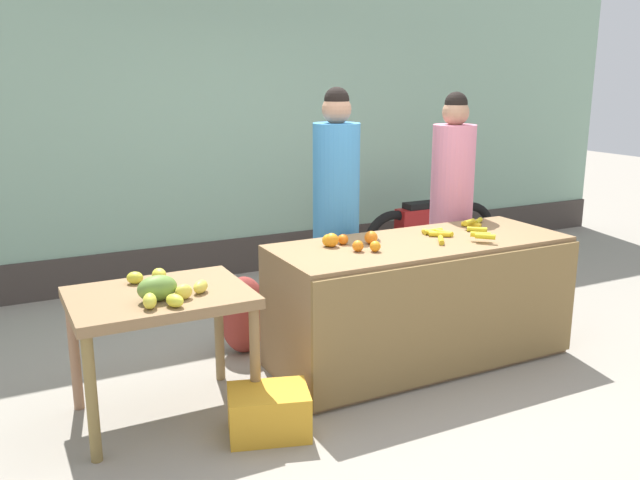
# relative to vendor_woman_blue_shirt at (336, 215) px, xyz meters

# --- Properties ---
(ground_plane) EXTENTS (24.00, 24.00, 0.00)m
(ground_plane) POSITION_rel_vendor_woman_blue_shirt_xyz_m (-0.10, -0.64, -0.94)
(ground_plane) COLOR gray
(market_wall_back) EXTENTS (9.57, 0.23, 3.28)m
(market_wall_back) POSITION_rel_vendor_woman_blue_shirt_xyz_m (-0.10, 2.00, 0.67)
(market_wall_back) COLOR #8CB299
(market_wall_back) RESTS_ON ground
(fruit_stall_counter) EXTENTS (2.05, 0.81, 0.85)m
(fruit_stall_counter) POSITION_rel_vendor_woman_blue_shirt_xyz_m (0.31, -0.65, -0.51)
(fruit_stall_counter) COLOR olive
(fruit_stall_counter) RESTS_ON ground
(side_table_wooden) EXTENTS (0.99, 0.73, 0.76)m
(side_table_wooden) POSITION_rel_vendor_woman_blue_shirt_xyz_m (-1.47, -0.64, -0.29)
(side_table_wooden) COLOR olive
(side_table_wooden) RESTS_ON ground
(banana_bunch_pile) EXTENTS (0.73, 0.62, 0.07)m
(banana_bunch_pile) POSITION_rel_vendor_woman_blue_shirt_xyz_m (0.65, -0.61, -0.06)
(banana_bunch_pile) COLOR gold
(banana_bunch_pile) RESTS_ON fruit_stall_counter
(orange_pile) EXTENTS (0.37, 0.33, 0.09)m
(orange_pile) POSITION_rel_vendor_woman_blue_shirt_xyz_m (-0.21, -0.56, -0.05)
(orange_pile) COLOR orange
(orange_pile) RESTS_ON fruit_stall_counter
(mango_papaya_pile) EXTENTS (0.43, 0.63, 0.14)m
(mango_papaya_pile) POSITION_rel_vendor_woman_blue_shirt_xyz_m (-1.48, -0.74, -0.13)
(mango_papaya_pile) COLOR yellow
(mango_papaya_pile) RESTS_ON side_table_wooden
(vendor_woman_blue_shirt) EXTENTS (0.34, 0.34, 1.86)m
(vendor_woman_blue_shirt) POSITION_rel_vendor_woman_blue_shirt_xyz_m (0.00, 0.00, 0.00)
(vendor_woman_blue_shirt) COLOR #33333D
(vendor_woman_blue_shirt) RESTS_ON ground
(vendor_woman_pink_shirt) EXTENTS (0.34, 0.34, 1.81)m
(vendor_woman_pink_shirt) POSITION_rel_vendor_woman_blue_shirt_xyz_m (1.05, -0.01, -0.02)
(vendor_woman_pink_shirt) COLOR #33333D
(vendor_woman_pink_shirt) RESTS_ON ground
(parked_motorcycle) EXTENTS (1.60, 0.18, 0.88)m
(parked_motorcycle) POSITION_rel_vendor_woman_blue_shirt_xyz_m (1.73, 1.16, -0.54)
(parked_motorcycle) COLOR black
(parked_motorcycle) RESTS_ON ground
(produce_crate) EXTENTS (0.51, 0.43, 0.26)m
(produce_crate) POSITION_rel_vendor_woman_blue_shirt_xyz_m (-1.02, -1.11, -0.81)
(produce_crate) COLOR gold
(produce_crate) RESTS_ON ground
(produce_sack) EXTENTS (0.42, 0.38, 0.56)m
(produce_sack) POSITION_rel_vendor_woman_blue_shirt_xyz_m (-0.73, 0.02, -0.66)
(produce_sack) COLOR maroon
(produce_sack) RESTS_ON ground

